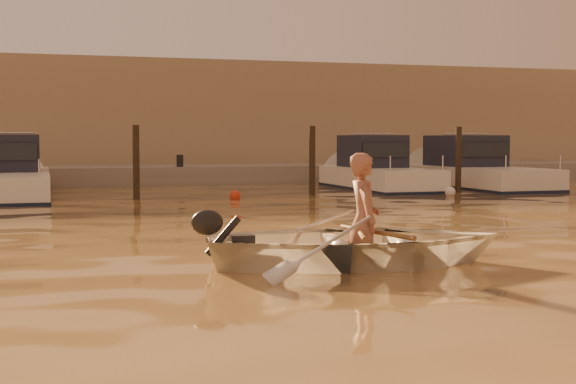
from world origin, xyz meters
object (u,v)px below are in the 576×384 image
object	(u,v)px
moored_boat_5	(475,169)
moored_boat_2	(2,174)
waterfront_building	(106,121)
moored_boat_4	(379,170)
person	(364,220)
dinghy	(356,243)

from	to	relation	value
moored_boat_5	moored_boat_2	bearing A→B (deg)	180.00
moored_boat_5	waterfront_building	xyz separation A→B (m)	(-11.35, 11.00, 1.77)
moored_boat_4	waterfront_building	xyz separation A→B (m)	(-7.83, 11.00, 1.77)
moored_boat_4	person	bearing A→B (deg)	-114.19
moored_boat_4	moored_boat_5	distance (m)	3.52
person	dinghy	bearing A→B (deg)	90.00
dinghy	waterfront_building	distance (m)	25.54
dinghy	moored_boat_4	xyz separation A→B (m)	(6.58, 14.42, 0.34)
dinghy	person	xyz separation A→B (m)	(0.10, -0.02, 0.29)
person	moored_boat_2	bearing A→B (deg)	28.41
person	moored_boat_2	size ratio (longest dim) A/B	0.21
moored_boat_4	waterfront_building	size ratio (longest dim) A/B	0.14
person	moored_boat_4	distance (m)	15.82
moored_boat_2	waterfront_building	size ratio (longest dim) A/B	0.18
person	moored_boat_5	size ratio (longest dim) A/B	0.22
moored_boat_2	moored_boat_4	size ratio (longest dim) A/B	1.29
person	waterfront_building	bearing A→B (deg)	12.12
dinghy	moored_boat_5	xyz separation A→B (m)	(10.10, 14.42, 0.34)
dinghy	person	world-z (taller)	person
waterfront_building	moored_boat_2	bearing A→B (deg)	-108.65
person	moored_boat_5	distance (m)	17.56
dinghy	moored_boat_2	xyz separation A→B (m)	(-4.97, 14.42, 0.34)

